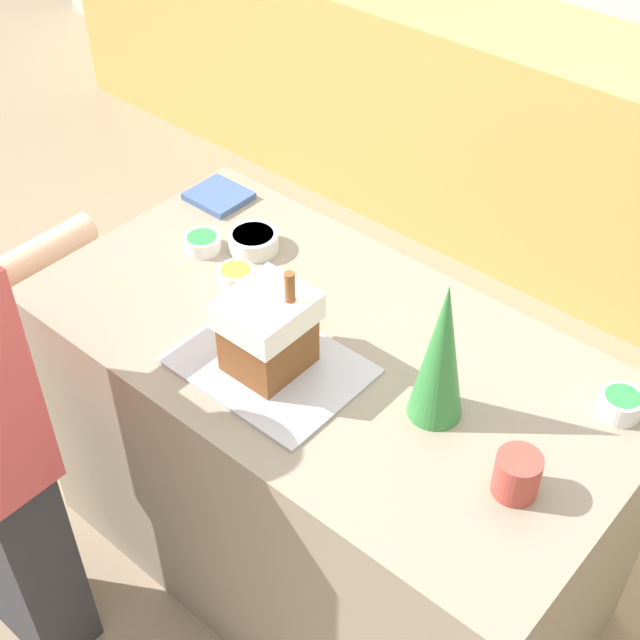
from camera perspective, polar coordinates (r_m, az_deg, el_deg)
The scene contains 12 objects.
ground_plane at distance 2.84m, azimuth 0.42°, elevation -14.86°, with size 12.00×12.00×0.00m, color gray.
back_cabinet_block at distance 3.70m, azimuth 19.14°, elevation 8.32°, with size 6.00×0.60×0.96m.
kitchen_island at distance 2.48m, azimuth 0.47°, elevation -9.10°, with size 1.53×0.81×0.90m.
baking_tray at distance 2.10m, azimuth -3.25°, elevation -2.90°, with size 0.44×0.33×0.01m.
gingerbread_house at distance 2.02m, azimuth -3.36°, elevation -0.67°, with size 0.18×0.20×0.27m.
decorative_tree at distance 1.89m, azimuth 7.77°, elevation -2.07°, with size 0.12×0.12×0.36m.
candy_bowl_front_corner at distance 2.45m, azimuth -7.54°, elevation 4.95°, with size 0.10×0.10×0.04m.
candy_bowl_far_right at distance 2.08m, azimuth 18.69°, elevation -5.09°, with size 0.10×0.10×0.05m.
candy_bowl_behind_tray at distance 2.44m, azimuth -4.29°, elevation 5.11°, with size 0.14×0.14×0.05m.
candy_bowl_far_left at distance 2.32m, azimuth -5.38°, elevation 2.80°, with size 0.10×0.10×0.05m.
cookbook at distance 2.66m, azimuth -6.50°, elevation 7.89°, with size 0.16×0.15×0.02m.
mug at distance 1.86m, azimuth 12.50°, elevation -9.64°, with size 0.10×0.10×0.10m.
Camera 1 is at (1.02, -1.21, 2.37)m, focal length 50.00 mm.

